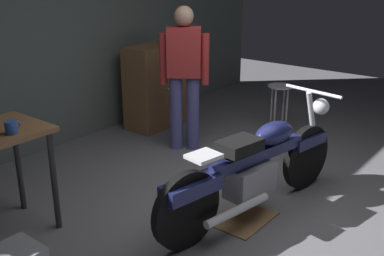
% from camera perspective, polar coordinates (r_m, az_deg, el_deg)
% --- Properties ---
extents(ground_plane, '(12.00, 12.00, 0.00)m').
position_cam_1_polar(ground_plane, '(4.26, 7.54, -10.25)').
color(ground_plane, slate).
extents(back_wall, '(8.00, 0.12, 3.10)m').
position_cam_1_polar(back_wall, '(5.68, -17.24, 13.10)').
color(back_wall, '#56605B').
rests_on(back_wall, ground_plane).
extents(motorcycle, '(2.17, 0.68, 1.00)m').
position_cam_1_polar(motorcycle, '(4.06, 7.83, -4.70)').
color(motorcycle, black).
rests_on(motorcycle, ground_plane).
extents(person_standing, '(0.40, 0.48, 1.67)m').
position_cam_1_polar(person_standing, '(5.35, -0.97, 6.82)').
color(person_standing, '#555598').
rests_on(person_standing, ground_plane).
extents(shop_stool, '(0.32, 0.32, 0.64)m').
position_cam_1_polar(shop_stool, '(6.07, 10.72, 3.86)').
color(shop_stool, '#B2B2B7').
rests_on(shop_stool, ground_plane).
extents(wooden_dresser, '(0.80, 0.47, 1.10)m').
position_cam_1_polar(wooden_dresser, '(6.26, -4.54, 5.10)').
color(wooden_dresser, brown).
rests_on(wooden_dresser, ground_plane).
extents(drip_tray, '(0.56, 0.40, 0.01)m').
position_cam_1_polar(drip_tray, '(4.14, 6.35, -10.98)').
color(drip_tray, olive).
rests_on(drip_tray, ground_plane).
extents(mug_blue_enamel, '(0.12, 0.09, 0.10)m').
position_cam_1_polar(mug_blue_enamel, '(3.72, -21.31, 0.08)').
color(mug_blue_enamel, '#2D51AD').
rests_on(mug_blue_enamel, workbench).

